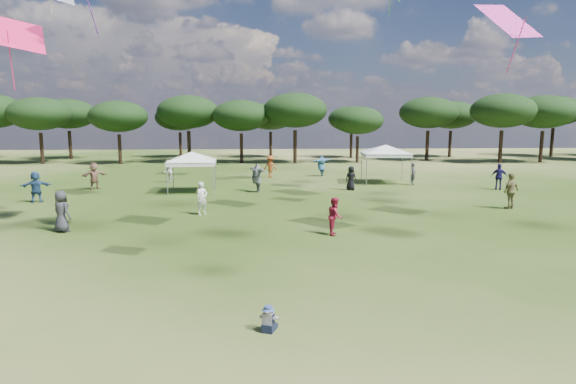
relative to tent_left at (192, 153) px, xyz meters
name	(u,v)px	position (x,y,z in m)	size (l,w,h in m)	color
ground	(305,376)	(5.06, -23.13, -2.51)	(140.00, 140.00, 0.00)	#2F4615
tree_line	(285,113)	(7.45, 24.27, 2.92)	(108.78, 17.63, 7.77)	black
tent_left	(192,153)	(0.00, 0.00, 0.00)	(6.03, 6.03, 2.93)	gray
tent_right	(386,146)	(13.67, 3.69, 0.22)	(6.68, 6.68, 3.15)	gray
toddler	(269,320)	(4.44, -21.21, -2.24)	(0.45, 0.48, 0.59)	black
festival_crowd	(253,178)	(3.92, 0.17, -1.62)	(30.14, 21.94, 1.91)	black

